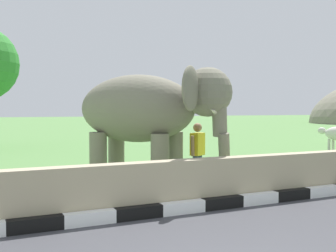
{
  "coord_description": "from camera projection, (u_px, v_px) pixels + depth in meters",
  "views": [
    {
      "loc": [
        -2.46,
        -2.97,
        2.0
      ],
      "look_at": [
        1.68,
        5.92,
        1.6
      ],
      "focal_mm": 42.79,
      "sensor_mm": 36.0,
      "label": 1
    }
  ],
  "objects": [
    {
      "name": "person_handler",
      "position": [
        197.0,
        151.0,
        10.36
      ],
      "size": [
        0.59,
        0.42,
        1.66
      ],
      "color": "navy",
      "rests_on": "ground_plane"
    },
    {
      "name": "elephant",
      "position": [
        149.0,
        111.0,
        9.94
      ],
      "size": [
        3.78,
        3.88,
        2.99
      ],
      "color": "gray",
      "rests_on": "ground_plane"
    },
    {
      "name": "barrier_parapet",
      "position": [
        219.0,
        182.0,
        8.35
      ],
      "size": [
        28.0,
        0.36,
        1.0
      ],
      "primitive_type": "cube",
      "color": "tan",
      "rests_on": "ground_plane"
    },
    {
      "name": "striped_curb",
      "position": [
        115.0,
        216.0,
        7.1
      ],
      "size": [
        16.2,
        0.2,
        0.24
      ],
      "color": "white",
      "rests_on": "ground_plane"
    }
  ]
}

